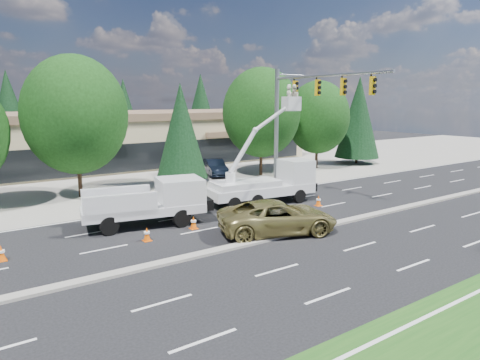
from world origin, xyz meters
TOP-DOWN VIEW (x-y plane):
  - ground at (0.00, 0.00)m, footprint 140.00×140.00m
  - concrete_apron at (0.00, 20.00)m, footprint 140.00×22.00m
  - road_median at (0.00, 0.00)m, footprint 120.00×0.55m
  - strip_mall at (0.00, 29.97)m, footprint 50.40×15.40m
  - tree_front_d at (-3.00, 15.00)m, footprint 7.07×7.07m
  - tree_front_e at (5.00, 15.00)m, footprint 4.11×4.11m
  - tree_front_f at (13.00, 15.00)m, footprint 6.95×6.95m
  - tree_front_g at (20.00, 15.00)m, footprint 6.24×6.24m
  - tree_front_h at (26.00, 15.00)m, footprint 4.69×4.69m
  - tree_back_b at (-4.00, 42.00)m, footprint 5.22×5.22m
  - tree_back_c at (10.00, 42.00)m, footprint 4.88×4.88m
  - tree_back_d at (22.00, 42.00)m, footprint 5.42×5.42m
  - signal_mast at (10.03, 7.04)m, footprint 2.76×10.16m
  - utility_pickup at (-1.53, 5.70)m, footprint 6.81×3.65m
  - bucket_truck at (7.02, 6.12)m, footprint 7.45×3.07m
  - traffic_cone_a at (-9.03, 4.25)m, footprint 0.40×0.40m
  - traffic_cone_b at (-2.90, 3.23)m, footprint 0.40×0.40m
  - traffic_cone_c at (-0.08, 3.70)m, footprint 0.40×0.40m
  - traffic_cone_d at (8.99, 3.57)m, footprint 0.40×0.40m
  - minivan at (3.13, 0.60)m, footprint 6.69×4.71m
  - parked_car_east at (9.41, 17.20)m, footprint 2.84×4.74m

SIDE VIEW (x-z plane):
  - ground at x=0.00m, z-range 0.00..0.00m
  - concrete_apron at x=0.00m, z-range 0.00..0.01m
  - road_median at x=0.00m, z-range 0.00..0.12m
  - traffic_cone_a at x=-9.03m, z-range -0.01..0.69m
  - traffic_cone_b at x=-2.90m, z-range -0.01..0.69m
  - traffic_cone_c at x=-0.08m, z-range -0.01..0.69m
  - traffic_cone_d at x=8.99m, z-range -0.01..0.69m
  - parked_car_east at x=9.41m, z-range 0.00..1.47m
  - minivan at x=3.13m, z-range 0.00..1.69m
  - utility_pickup at x=-1.53m, z-range -0.22..2.26m
  - bucket_truck at x=7.02m, z-range -2.23..5.53m
  - strip_mall at x=0.00m, z-range 0.08..5.58m
  - tree_front_e at x=5.00m, z-range 0.29..8.39m
  - tree_front_h at x=26.00m, z-range 0.34..9.57m
  - tree_front_g at x=20.00m, z-range 0.74..9.40m
  - tree_back_c at x=10.00m, z-range 0.35..9.98m
  - tree_back_b at x=-4.00m, z-range 0.38..10.67m
  - tree_front_f at x=13.00m, z-range 0.82..10.47m
  - tree_back_d at x=22.00m, z-range 0.39..11.08m
  - tree_front_d at x=-3.00m, z-range 0.84..10.65m
  - signal_mast at x=10.03m, z-range 1.56..10.56m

